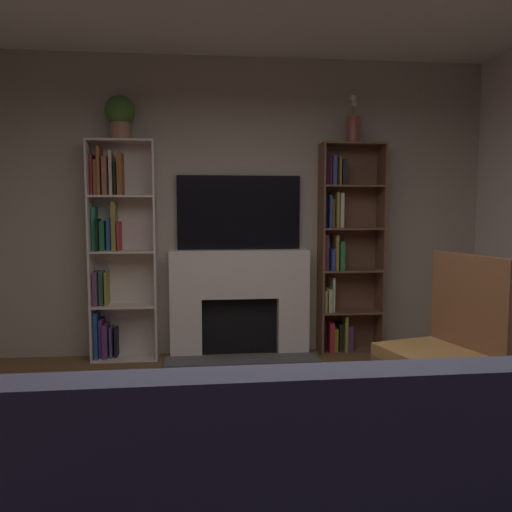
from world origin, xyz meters
name	(u,v)px	position (x,y,z in m)	size (l,w,h in m)	color
ground_plane	(279,499)	(0.00, 0.00, 0.00)	(6.41, 6.41, 0.00)	brown
wall_back_accent	(238,208)	(0.00, 2.70, 1.43)	(5.00, 0.06, 2.86)	#ACA08D
fireplace	(240,300)	(0.00, 2.56, 0.54)	(1.44, 0.51, 1.03)	white
tv	(239,213)	(0.00, 2.64, 1.38)	(1.19, 0.06, 0.71)	black
bookshelf_left	(116,248)	(-1.16, 2.57, 1.05)	(0.61, 0.27, 2.05)	beige
bookshelf_right	(343,253)	(1.02, 2.57, 0.99)	(0.61, 0.27, 2.05)	brown
potted_plant	(120,114)	(-1.09, 2.52, 2.28)	(0.27, 0.27, 0.40)	#AA7152
vase_with_flowers	(353,128)	(1.09, 2.52, 2.19)	(0.13, 0.13, 0.45)	#93453C
armchair	(449,342)	(1.24, 0.76, 0.56)	(0.72, 0.80, 1.12)	brown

